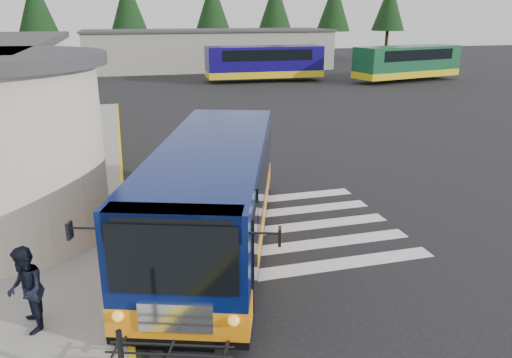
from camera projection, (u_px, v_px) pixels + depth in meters
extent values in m
plane|color=black|center=(264.00, 219.00, 14.96)|extent=(140.00, 140.00, 0.00)
cube|color=yellow|center=(122.00, 186.00, 17.58)|extent=(0.12, 34.00, 0.16)
cylinder|color=beige|center=(0.00, 155.00, 12.90)|extent=(5.20, 5.20, 4.50)
cube|color=black|center=(47.00, 152.00, 17.51)|extent=(0.08, 1.20, 2.20)
cube|color=#38383A|center=(57.00, 114.00, 17.22)|extent=(1.20, 1.80, 0.12)
cube|color=silver|center=(281.00, 272.00, 11.91)|extent=(8.00, 0.55, 0.01)
cube|color=silver|center=(267.00, 250.00, 13.01)|extent=(8.00, 0.55, 0.01)
cube|color=silver|center=(255.00, 231.00, 14.10)|extent=(8.00, 0.55, 0.01)
cube|color=silver|center=(245.00, 216.00, 15.20)|extent=(8.00, 0.55, 0.01)
cube|color=silver|center=(236.00, 202.00, 16.30)|extent=(8.00, 0.55, 0.01)
cube|color=gray|center=(209.00, 50.00, 54.26)|extent=(26.00, 8.00, 4.00)
cube|color=#38383A|center=(209.00, 30.00, 53.59)|extent=(26.40, 8.40, 0.20)
cylinder|color=black|center=(42.00, 50.00, 57.11)|extent=(0.44, 0.44, 3.60)
cone|color=black|center=(36.00, 4.00, 55.53)|extent=(4.40, 4.40, 6.40)
cylinder|color=black|center=(131.00, 49.00, 59.62)|extent=(0.44, 0.44, 3.60)
cone|color=black|center=(128.00, 5.00, 58.04)|extent=(4.40, 4.40, 6.40)
cylinder|color=black|center=(213.00, 47.00, 62.14)|extent=(0.44, 0.44, 3.60)
cone|color=black|center=(212.00, 5.00, 60.56)|extent=(4.40, 4.40, 6.40)
cylinder|color=black|center=(275.00, 46.00, 64.15)|extent=(0.44, 0.44, 3.60)
cone|color=black|center=(275.00, 5.00, 62.57)|extent=(4.40, 4.40, 6.40)
cylinder|color=black|center=(332.00, 45.00, 66.16)|extent=(0.44, 0.44, 3.60)
cone|color=black|center=(334.00, 5.00, 64.58)|extent=(4.40, 4.40, 6.40)
cylinder|color=black|center=(386.00, 44.00, 68.18)|extent=(0.44, 0.44, 3.60)
cone|color=black|center=(389.00, 6.00, 66.59)|extent=(4.40, 4.40, 6.40)
cube|color=#071552|center=(213.00, 189.00, 12.75)|extent=(5.40, 9.47, 2.39)
cube|color=orange|center=(214.00, 222.00, 13.03)|extent=(5.44, 9.51, 0.57)
cube|color=black|center=(215.00, 234.00, 13.14)|extent=(5.43, 9.50, 0.22)
cube|color=black|center=(172.00, 260.00, 8.28)|extent=(2.13, 0.79, 1.27)
cube|color=silver|center=(175.00, 318.00, 8.62)|extent=(1.27, 0.49, 0.56)
cube|color=black|center=(170.00, 161.00, 13.44)|extent=(2.24, 6.35, 0.91)
cube|color=black|center=(265.00, 163.00, 13.28)|extent=(2.24, 6.35, 0.91)
cylinder|color=black|center=(139.00, 288.00, 10.28)|extent=(0.61, 1.02, 0.98)
cylinder|color=black|center=(247.00, 292.00, 10.14)|extent=(0.61, 1.02, 0.98)
cylinder|color=black|center=(192.00, 194.00, 15.67)|extent=(0.61, 1.02, 0.98)
cylinder|color=black|center=(262.00, 195.00, 15.53)|extent=(0.61, 1.02, 0.98)
cube|color=black|center=(69.00, 230.00, 8.43)|extent=(0.11, 0.19, 0.30)
cube|color=black|center=(280.00, 236.00, 8.20)|extent=(0.11, 0.19, 0.30)
imported|color=black|center=(17.00, 230.00, 11.94)|extent=(0.61, 0.69, 1.57)
imported|color=black|center=(26.00, 290.00, 9.25)|extent=(0.79, 0.93, 1.69)
cube|color=#10075A|center=(264.00, 61.00, 44.56)|extent=(10.41, 3.26, 2.63)
cube|color=yellow|center=(264.00, 73.00, 44.89)|extent=(10.45, 3.29, 0.57)
cube|color=black|center=(264.00, 54.00, 44.36)|extent=(8.12, 3.23, 0.92)
cube|color=#144C2B|center=(407.00, 61.00, 44.80)|extent=(10.66, 5.06, 2.63)
cube|color=yellow|center=(406.00, 73.00, 45.14)|extent=(10.70, 5.10, 0.57)
cube|color=black|center=(408.00, 54.00, 44.60)|extent=(8.44, 4.61, 0.91)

